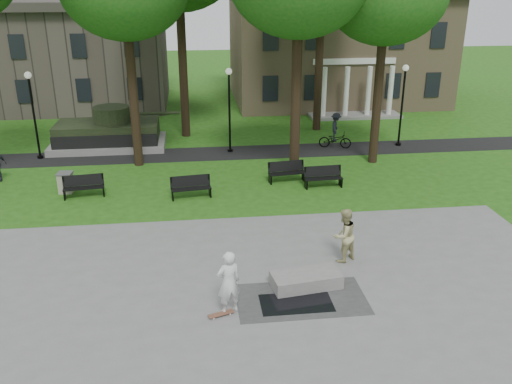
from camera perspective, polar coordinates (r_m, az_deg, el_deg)
ground at (r=19.75m, az=-1.46°, el=-6.34°), size 120.00×120.00×0.00m
plaza at (r=15.53m, az=0.39°, el=-14.90°), size 22.00×16.00×0.02m
footpath at (r=30.84m, az=-3.62°, el=4.09°), size 44.00×2.60×0.01m
building_right at (r=45.17m, az=8.31°, el=15.12°), size 17.00×12.00×8.60m
building_left at (r=45.24m, az=-19.37°, el=13.22°), size 15.00×10.00×7.20m
lamp_left at (r=31.52m, az=-22.43°, el=8.14°), size 0.36×0.36×4.73m
lamp_mid at (r=30.45m, az=-2.82°, el=9.31°), size 0.36×0.36×4.73m
lamp_right at (r=32.70m, az=15.18°, el=9.45°), size 0.36×0.36×4.73m
tank_monument at (r=32.85m, az=-15.25°, el=6.01°), size 7.45×3.40×2.40m
puddle at (r=16.89m, az=4.26°, el=-11.58°), size 2.20×1.20×0.00m
concrete_block at (r=17.64m, az=5.29°, el=-9.19°), size 2.32×1.30×0.45m
skateboard at (r=16.32m, az=-3.70°, el=-12.75°), size 0.80×0.44×0.07m
skateboarder at (r=15.95m, az=-2.90°, el=-9.48°), size 0.84×0.68×2.00m
friend_watching at (r=18.97m, az=9.23°, el=-4.51°), size 1.18×1.11×1.94m
cyclist at (r=31.92m, az=8.36°, el=6.09°), size 1.97×1.19×2.08m
park_bench_0 at (r=25.65m, az=-17.66°, el=0.64°), size 1.84×0.75×1.00m
park_bench_1 at (r=24.54m, az=-6.86°, el=0.59°), size 1.84×0.74×1.00m
park_bench_2 at (r=26.35m, az=3.26°, el=2.20°), size 1.84×0.75×1.00m
park_bench_3 at (r=25.81m, az=7.09°, el=1.65°), size 1.82×0.62×1.00m
trash_bin at (r=26.45m, az=-19.39°, el=0.96°), size 0.72×0.72×0.96m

